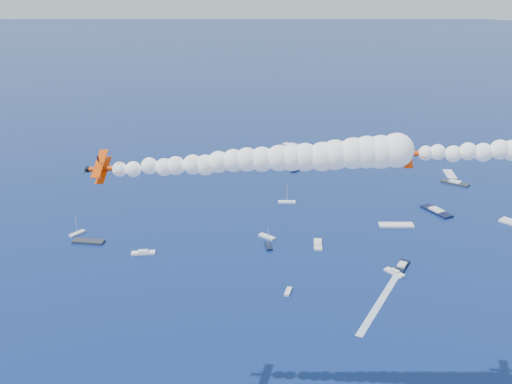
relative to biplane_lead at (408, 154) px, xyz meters
The scene contains 5 objects.
biplane_lead is the anchor object (origin of this frame).
biplane_trail 55.45m from the biplane_lead, 145.36° to the right, with size 6.98×7.83×4.72m, color #E14004, non-canonical shape.
smoke_trail_trail 27.85m from the biplane_lead, 141.06° to the right, with size 48.78×31.08×10.32m, color white, non-canonical shape.
spectator_boats 117.23m from the biplane_lead, 109.47° to the left, with size 198.98×148.93×0.70m.
boat_wakes 62.31m from the biplane_lead, 62.16° to the left, with size 67.57×77.57×0.04m.
Camera 1 is at (60.74, -72.01, 90.90)m, focal length 42.38 mm.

